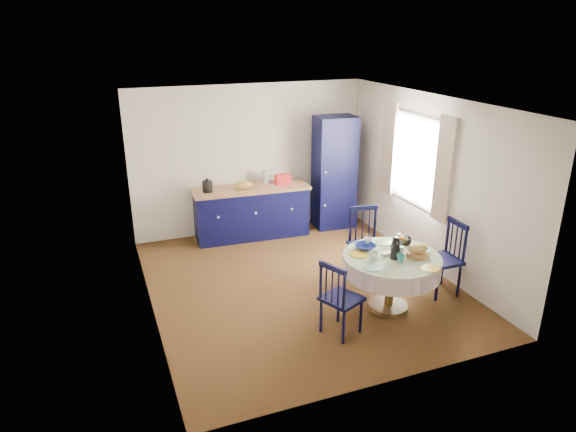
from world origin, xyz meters
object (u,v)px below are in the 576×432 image
Objects in this scene: kitchen_counter at (252,211)px; mug_d at (368,241)px; pantry_cabinet at (334,173)px; chair_far at (366,243)px; chair_left at (339,298)px; mug_b at (401,258)px; dining_table at (392,265)px; mug_c at (406,241)px; mug_a at (374,255)px; chair_right at (445,257)px; cobalt_bowl at (365,247)px.

mug_d is at bearing -69.07° from kitchen_counter.
pantry_cabinet is 19.42× the size of mug_d.
kitchen_counter reaches higher than chair_far.
mug_d is (0.74, 0.69, 0.30)m from chair_left.
pantry_cabinet is 3.10m from mug_b.
kitchen_counter is 1.93× the size of chair_far.
kitchen_counter is at bearing 107.45° from dining_table.
mug_c is at bearing 33.55° from dining_table.
mug_a is (0.60, 0.30, 0.30)m from chair_left.
mug_a is at bearing -87.15° from chair_left.
mug_a is (-1.14, -0.10, 0.27)m from chair_right.
pantry_cabinet is at bearing 73.83° from mug_d.
mug_c reaches higher than mug_b.
mug_d is 0.38× the size of cobalt_bowl.
mug_d is at bearing -105.19° from chair_right.
pantry_cabinet reaches higher than mug_c.
kitchen_counter is at bearing 115.01° from mug_c.
mug_d is at bearing 100.85° from mug_b.
pantry_cabinet is at bearing 85.58° from chair_far.
chair_far reaches higher than mug_c.
mug_b is at bearing -66.66° from cobalt_bowl.
chair_right is 3.82× the size of cobalt_bowl.
kitchen_counter is 2.70m from cobalt_bowl.
pantry_cabinet is at bearing 84.49° from mug_c.
pantry_cabinet is 18.81× the size of mug_b.
mug_d is at bearing -109.07° from chair_far.
chair_left reaches higher than mug_b.
pantry_cabinet is at bearing 78.30° from dining_table.
mug_b is (-0.60, -3.03, -0.20)m from pantry_cabinet.
chair_far is 3.89× the size of cobalt_bowl.
chair_left is at bearing -121.64° from chair_far.
pantry_cabinet is 2.79m from chair_right.
mug_c is at bearing -21.88° from mug_d.
pantry_cabinet is at bearing -48.76° from chair_left.
chair_far is (1.00, 1.18, 0.05)m from chair_left.
cobalt_bowl is (-0.55, 0.08, -0.02)m from mug_c.
mug_c is 1.36× the size of mug_d.
mug_b is at bearing -38.22° from mug_a.
kitchen_counter is 7.48× the size of cobalt_bowl.
mug_a is (0.65, -2.88, 0.33)m from kitchen_counter.
chair_right is at bearing -101.04° from chair_left.
kitchen_counter is 3.23m from mug_b.
pantry_cabinet is 1.62× the size of dining_table.
dining_table reaches higher than chair_left.
chair_right is 0.98m from mug_b.
dining_table is 0.91m from chair_far.
chair_left is at bearing -137.00° from mug_d.
pantry_cabinet is 2.93m from dining_table.
mug_c is at bearing 49.83° from mug_b.
mug_c is (1.20, 0.51, 0.31)m from chair_left.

